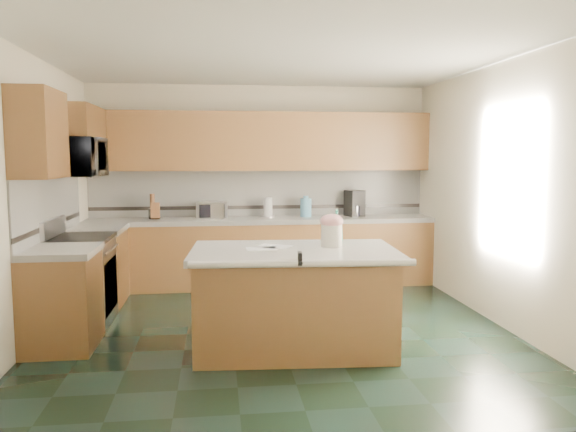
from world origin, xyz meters
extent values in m
plane|color=black|center=(0.00, 0.00, 0.00)|extent=(4.60, 4.60, 0.00)
plane|color=white|center=(0.00, 0.00, 2.70)|extent=(4.60, 4.60, 0.00)
cube|color=#F1E6CB|center=(0.00, 2.32, 1.35)|extent=(4.60, 0.04, 2.70)
cube|color=#F1E6CB|center=(0.00, -2.32, 1.35)|extent=(4.60, 0.04, 2.70)
cube|color=#F1E6CB|center=(-2.32, 0.00, 1.35)|extent=(0.04, 4.60, 2.70)
cube|color=#F1E6CB|center=(2.32, 0.00, 1.35)|extent=(0.04, 4.60, 2.70)
cube|color=#321E0E|center=(0.00, 2.00, 0.43)|extent=(4.60, 0.60, 0.86)
cube|color=silver|center=(0.00, 2.00, 0.89)|extent=(4.60, 0.64, 0.06)
cube|color=#321E0E|center=(0.00, 2.13, 1.94)|extent=(4.60, 0.33, 0.78)
cube|color=silver|center=(0.00, 2.29, 1.24)|extent=(4.60, 0.02, 0.63)
cube|color=black|center=(0.00, 2.28, 1.04)|extent=(4.60, 0.01, 0.05)
cube|color=#321E0E|center=(-2.00, 1.29, 0.43)|extent=(0.60, 0.82, 0.86)
cube|color=silver|center=(-2.00, 1.29, 0.89)|extent=(0.64, 0.82, 0.06)
cube|color=#321E0E|center=(-2.00, -0.24, 0.43)|extent=(0.60, 0.72, 0.86)
cube|color=silver|center=(-2.00, -0.24, 0.89)|extent=(0.64, 0.72, 0.06)
cube|color=silver|center=(-2.29, 0.55, 1.24)|extent=(0.02, 2.30, 0.63)
cube|color=black|center=(-2.28, 0.55, 1.04)|extent=(0.01, 2.30, 0.05)
cube|color=#321E0E|center=(-2.13, 1.42, 1.94)|extent=(0.33, 1.09, 0.78)
cube|color=#321E0E|center=(-2.13, -0.24, 1.94)|extent=(0.33, 0.72, 0.78)
cube|color=#B7B7BC|center=(-2.00, 0.50, 0.44)|extent=(0.60, 0.76, 0.88)
cube|color=black|center=(-1.71, 0.50, 0.40)|extent=(0.02, 0.68, 0.55)
cube|color=black|center=(-2.00, 0.50, 0.90)|extent=(0.62, 0.78, 0.04)
cylinder|color=#B7B7BC|center=(-1.68, 0.50, 0.78)|extent=(0.02, 0.66, 0.02)
cube|color=#B7B7BC|center=(-2.26, 0.50, 1.02)|extent=(0.06, 0.76, 0.18)
imported|color=#B7B7BC|center=(-2.00, 0.50, 1.73)|extent=(0.50, 0.73, 0.41)
cube|color=#321E0E|center=(0.09, -0.54, 0.43)|extent=(1.79, 1.10, 0.86)
cube|color=silver|center=(0.09, -0.54, 0.89)|extent=(1.89, 1.20, 0.06)
cylinder|color=silver|center=(0.09, -1.08, 0.89)|extent=(1.83, 0.18, 0.06)
cylinder|color=silver|center=(0.45, -0.46, 1.02)|extent=(0.20, 0.20, 0.20)
ellipsoid|color=#D88F91|center=(0.45, -0.46, 1.16)|extent=(0.21, 0.21, 0.13)
cylinder|color=tan|center=(0.45, -0.46, 1.20)|extent=(0.07, 0.02, 0.02)
sphere|color=tan|center=(0.41, -0.46, 1.20)|extent=(0.04, 0.04, 0.04)
sphere|color=tan|center=(0.48, -0.46, 1.20)|extent=(0.04, 0.04, 0.04)
imported|color=teal|center=(0.54, -0.25, 1.08)|extent=(0.15, 0.15, 0.32)
cube|color=white|center=(-0.20, -0.50, 0.92)|extent=(0.28, 0.21, 0.00)
cube|color=white|center=(-0.07, -0.39, 0.92)|extent=(0.37, 0.35, 0.00)
cube|color=black|center=(0.07, -1.06, 0.93)|extent=(0.05, 0.12, 0.10)
cylinder|color=black|center=(0.07, -1.13, 0.91)|extent=(0.02, 0.08, 0.02)
cube|color=#472814|center=(-1.40, 2.05, 1.02)|extent=(0.13, 0.16, 0.23)
cylinder|color=black|center=(-1.44, 2.08, 0.99)|extent=(0.11, 0.11, 0.13)
cylinder|color=#472814|center=(-1.44, 2.08, 1.15)|extent=(0.06, 0.06, 0.20)
cube|color=#B7B7BC|center=(-0.66, 2.05, 1.03)|extent=(0.42, 0.33, 0.21)
cube|color=black|center=(-0.66, 1.93, 1.03)|extent=(0.33, 0.01, 0.17)
cylinder|color=white|center=(0.10, 2.10, 1.05)|extent=(0.12, 0.12, 0.26)
cylinder|color=#B7B7BC|center=(0.10, 2.10, 0.93)|extent=(0.18, 0.18, 0.01)
cylinder|color=#5290B3|center=(0.61, 2.06, 1.05)|extent=(0.15, 0.15, 0.25)
cylinder|color=#5290B3|center=(0.61, 2.06, 1.19)|extent=(0.07, 0.07, 0.04)
cube|color=black|center=(1.29, 2.08, 1.10)|extent=(0.27, 0.29, 0.36)
cylinder|color=black|center=(1.29, 2.03, 0.99)|extent=(0.15, 0.15, 0.15)
imported|color=white|center=(1.27, 2.05, 1.02)|extent=(0.12, 0.12, 0.21)
cylinder|color=red|center=(1.27, 2.05, 1.14)|extent=(0.02, 0.02, 0.03)
cube|color=white|center=(2.29, -0.20, 1.50)|extent=(0.02, 1.40, 1.10)
camera|label=1|loc=(-0.58, -5.45, 1.75)|focal=35.00mm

